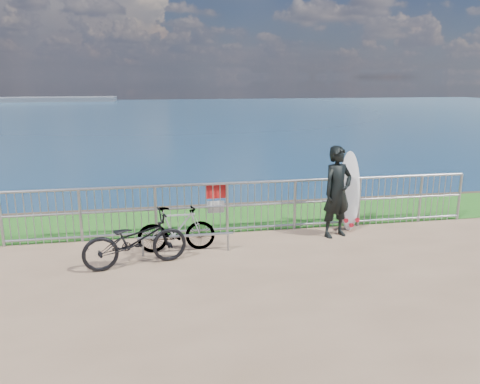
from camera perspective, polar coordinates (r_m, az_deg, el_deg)
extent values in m
plane|color=#20661C|center=(11.25, 0.09, -3.04)|extent=(120.00, 120.00, 0.00)
cube|color=brown|center=(13.27, -0.88, -11.97)|extent=(120.00, 0.30, 5.00)
plane|color=navy|center=(98.25, -9.34, 8.81)|extent=(260.00, 260.00, 0.00)
cube|color=#565E68|center=(182.48, -26.09, 10.08)|extent=(70.00, 12.00, 1.50)
cylinder|color=#919499|center=(9.92, 1.25, 1.18)|extent=(10.00, 0.06, 0.06)
cylinder|color=#919499|center=(10.04, 1.24, -1.58)|extent=(10.00, 0.05, 0.05)
cylinder|color=#919499|center=(10.19, 1.22, -4.32)|extent=(10.00, 0.05, 0.05)
cylinder|color=#919499|center=(10.32, -27.13, -3.03)|extent=(0.06, 0.06, 1.10)
cylinder|color=#919499|center=(9.98, -18.87, -2.76)|extent=(0.06, 0.06, 1.10)
cylinder|color=#919499|center=(9.87, -10.23, -2.42)|extent=(0.06, 0.06, 1.10)
cylinder|color=#919499|center=(9.97, -1.58, -2.02)|extent=(0.06, 0.06, 1.10)
cylinder|color=#919499|center=(10.30, 6.69, -1.60)|extent=(0.06, 0.06, 1.10)
cylinder|color=#919499|center=(10.83, 14.31, -1.18)|extent=(0.06, 0.06, 1.10)
cylinder|color=#919499|center=(11.53, 21.11, -0.78)|extent=(0.06, 0.06, 1.10)
cylinder|color=#919499|center=(12.07, 25.17, -0.54)|extent=(0.06, 0.06, 1.10)
cube|color=red|center=(9.90, -2.97, 0.07)|extent=(0.42, 0.02, 0.30)
cube|color=white|center=(9.90, -2.97, 0.06)|extent=(0.38, 0.01, 0.08)
cube|color=white|center=(9.99, -2.95, -1.83)|extent=(0.36, 0.02, 0.26)
imported|color=black|center=(9.90, 11.77, 0.01)|extent=(0.81, 0.66, 1.92)
ellipsoid|color=white|center=(10.50, 13.21, 0.17)|extent=(0.53, 0.49, 1.72)
cone|color=red|center=(10.50, 12.63, -3.29)|extent=(0.10, 0.19, 0.10)
cone|color=red|center=(10.60, 13.94, -3.20)|extent=(0.10, 0.19, 0.10)
cone|color=red|center=(10.58, 13.25, -3.83)|extent=(0.10, 0.19, 0.10)
imported|color=black|center=(8.48, -12.65, -5.73)|extent=(1.94, 1.04, 0.97)
imported|color=black|center=(9.06, -7.76, -4.49)|extent=(1.49, 0.44, 0.89)
cylinder|color=#919499|center=(8.95, -6.63, -5.32)|extent=(1.82, 0.05, 0.05)
cylinder|color=#919499|center=(9.00, -11.78, -6.61)|extent=(0.04, 0.04, 0.35)
cylinder|color=#919499|center=(9.09, -1.47, -6.10)|extent=(0.04, 0.04, 0.35)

